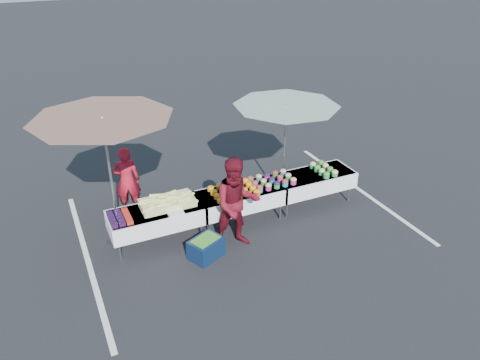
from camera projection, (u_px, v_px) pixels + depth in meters
name	position (u px, v px, depth m)	size (l,w,h in m)	color
ground	(240.00, 221.00, 10.08)	(80.00, 80.00, 0.00)	black
stripe_left	(88.00, 260.00, 8.88)	(0.10, 5.00, 0.00)	silver
stripe_right	(360.00, 190.00, 11.27)	(0.10, 5.00, 0.00)	silver
table_left	(157.00, 217.00, 9.13)	(1.86, 0.81, 0.75)	white
table_center	(240.00, 198.00, 9.80)	(1.86, 0.81, 0.75)	white
table_right	(313.00, 180.00, 10.47)	(1.86, 0.81, 0.75)	white
berry_punnets	(120.00, 218.00, 8.72)	(0.40, 0.54, 0.08)	black
corn_pile	(167.00, 202.00, 9.14)	(1.16, 0.57, 0.26)	#D8D66F
plastic_bags	(175.00, 213.00, 8.91)	(0.30, 0.25, 0.05)	white
carrot_bowls	(234.00, 190.00, 9.64)	(0.95, 0.69, 0.11)	orange
potato_cups	(272.00, 180.00, 9.96)	(0.94, 0.58, 0.16)	teal
bean_baskets	(324.00, 169.00, 10.45)	(0.36, 0.68, 0.15)	#21863D
vendor	(127.00, 180.00, 10.07)	(0.56, 0.37, 1.55)	#AC1324
customer	(237.00, 204.00, 8.88)	(0.92, 0.71, 1.89)	#580D18
umbrella_left	(104.00, 129.00, 8.34)	(2.69, 2.69, 2.65)	black
umbrella_right	(286.00, 114.00, 9.87)	(2.77, 2.77, 2.33)	black
storage_bin	(206.00, 248.00, 8.87)	(0.75, 0.67, 0.41)	#0B1C38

